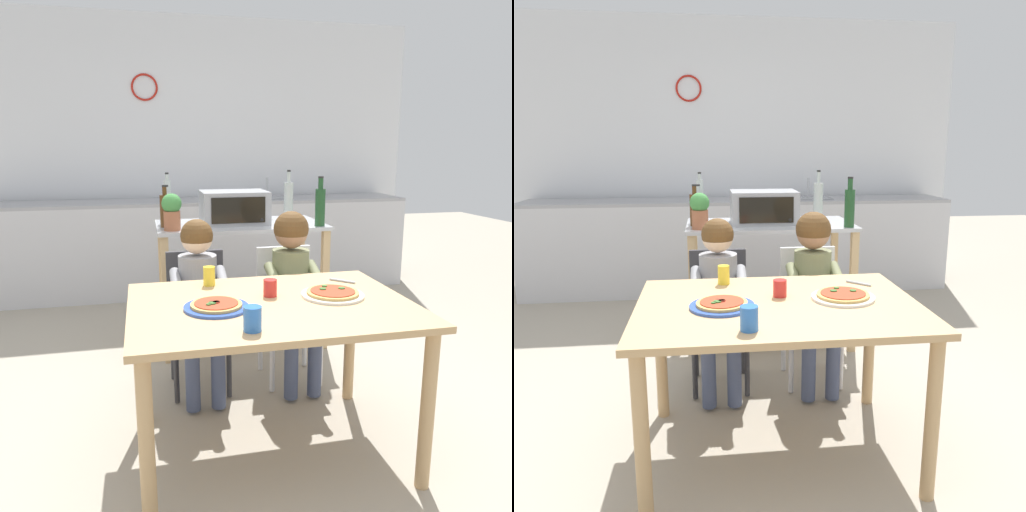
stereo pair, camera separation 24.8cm
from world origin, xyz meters
TOP-DOWN VIEW (x-y plane):
  - ground_plane at (0.00, 1.28)m, footprint 12.77×12.77m
  - back_wall_tiled at (-0.00, 3.25)m, footprint 4.64×0.14m
  - kitchen_counter at (0.00, 2.84)m, footprint 4.18×0.60m
  - kitchen_island_cart at (0.13, 1.40)m, footprint 1.19×0.63m
  - toaster_oven at (0.09, 1.40)m, footprint 0.47×0.35m
  - bottle_clear_vinegar at (-0.38, 1.53)m, footprint 0.08×0.08m
  - bottle_dark_olive_oil at (0.65, 1.16)m, footprint 0.07×0.07m
  - bottle_slim_sauce at (0.46, 1.29)m, footprint 0.07×0.07m
  - bottle_brown_beer at (-0.36, 1.62)m, footprint 0.05×0.05m
  - bottle_squat_spirits at (-0.39, 1.35)m, footprint 0.07×0.07m
  - potted_herb_plant at (-0.36, 1.20)m, footprint 0.13×0.13m
  - dining_table at (0.00, 0.00)m, footprint 1.26×0.92m
  - dining_chair_left at (-0.25, 0.76)m, footprint 0.36×0.36m
  - dining_chair_right at (0.31, 0.77)m, footprint 0.36×0.36m
  - child_in_grey_shirt at (-0.25, 0.64)m, footprint 0.32×0.42m
  - child_in_olive_shirt at (0.31, 0.65)m, footprint 0.32×0.42m
  - pizza_plate_blue_rimmed at (-0.25, -0.03)m, footprint 0.28×0.28m
  - pizza_plate_white at (0.31, 0.03)m, footprint 0.29×0.29m
  - drinking_cup_red at (0.02, 0.10)m, footprint 0.06×0.06m
  - drinking_cup_blue at (-0.16, -0.32)m, footprint 0.07×0.07m
  - drinking_cup_yellow at (-0.23, 0.35)m, footprint 0.06×0.06m
  - serving_spoon at (0.45, 0.25)m, footprint 0.11×0.11m

SIDE VIEW (x-z plane):
  - ground_plane at x=0.00m, z-range 0.00..0.00m
  - kitchen_counter at x=0.00m, z-range -0.10..1.02m
  - dining_chair_left at x=-0.25m, z-range 0.07..0.89m
  - dining_chair_right at x=0.31m, z-range 0.07..0.89m
  - kitchen_island_cart at x=0.13m, z-range 0.16..1.05m
  - dining_table at x=0.00m, z-range 0.27..1.02m
  - child_in_grey_shirt at x=-0.25m, z-range 0.15..1.16m
  - child_in_olive_shirt at x=0.31m, z-range 0.17..1.21m
  - serving_spoon at x=0.45m, z-range 0.75..0.76m
  - pizza_plate_blue_rimmed at x=-0.25m, z-range 0.74..0.77m
  - pizza_plate_white at x=0.31m, z-range 0.74..0.77m
  - drinking_cup_red at x=0.02m, z-range 0.75..0.83m
  - drinking_cup_yellow at x=-0.23m, z-range 0.75..0.84m
  - drinking_cup_blue at x=-0.16m, z-range 0.75..0.84m
  - bottle_clear_vinegar at x=-0.38m, z-range 0.87..1.14m
  - toaster_oven at x=0.09m, z-range 0.89..1.12m
  - bottle_squat_spirits at x=-0.39m, z-range 0.87..1.15m
  - potted_herb_plant at x=-0.36m, z-range 0.90..1.15m
  - bottle_dark_olive_oil at x=0.65m, z-range 0.86..1.20m
  - bottle_slim_sauce at x=0.46m, z-range 0.86..1.24m
  - bottle_brown_beer at x=-0.36m, z-range 0.87..1.23m
  - back_wall_tiled at x=0.00m, z-range 0.00..2.70m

